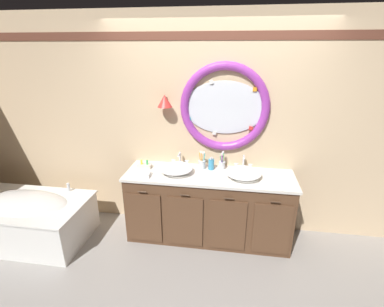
# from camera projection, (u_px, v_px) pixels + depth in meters

# --- Properties ---
(ground_plane) EXTENTS (14.00, 14.00, 0.00)m
(ground_plane) POSITION_uv_depth(u_px,v_px,m) (205.00, 249.00, 3.24)
(ground_plane) COLOR gray
(back_wall_assembly) EXTENTS (6.40, 0.26, 2.60)m
(back_wall_assembly) POSITION_uv_depth(u_px,v_px,m) (213.00, 126.00, 3.31)
(back_wall_assembly) COLOR #D6B78E
(back_wall_assembly) RESTS_ON ground_plane
(vanity_counter) EXTENTS (1.94, 0.61, 0.84)m
(vanity_counter) POSITION_uv_depth(u_px,v_px,m) (209.00, 206.00, 3.34)
(vanity_counter) COLOR brown
(vanity_counter) RESTS_ON ground_plane
(bathtub) EXTENTS (1.50, 0.84, 0.61)m
(bathtub) POSITION_uv_depth(u_px,v_px,m) (25.00, 216.00, 3.34)
(bathtub) COLOR white
(bathtub) RESTS_ON ground_plane
(sink_basin_left) EXTENTS (0.38, 0.38, 0.12)m
(sink_basin_left) POSITION_uv_depth(u_px,v_px,m) (176.00, 168.00, 3.20)
(sink_basin_left) COLOR white
(sink_basin_left) RESTS_ON vanity_counter
(sink_basin_right) EXTENTS (0.39, 0.39, 0.11)m
(sink_basin_right) POSITION_uv_depth(u_px,v_px,m) (244.00, 173.00, 3.09)
(sink_basin_right) COLOR white
(sink_basin_right) RESTS_ON vanity_counter
(faucet_set_left) EXTENTS (0.22, 0.14, 0.18)m
(faucet_set_left) POSITION_uv_depth(u_px,v_px,m) (180.00, 160.00, 3.40)
(faucet_set_left) COLOR silver
(faucet_set_left) RESTS_ON vanity_counter
(faucet_set_right) EXTENTS (0.22, 0.12, 0.18)m
(faucet_set_right) POSITION_uv_depth(u_px,v_px,m) (243.00, 164.00, 3.30)
(faucet_set_right) COLOR silver
(faucet_set_right) RESTS_ON vanity_counter
(toothbrush_holder_left) EXTENTS (0.09, 0.09, 0.22)m
(toothbrush_holder_left) POSITION_uv_depth(u_px,v_px,m) (202.00, 164.00, 3.33)
(toothbrush_holder_left) COLOR silver
(toothbrush_holder_left) RESTS_ON vanity_counter
(toothbrush_holder_right) EXTENTS (0.08, 0.08, 0.22)m
(toothbrush_holder_right) POSITION_uv_depth(u_px,v_px,m) (222.00, 164.00, 3.32)
(toothbrush_holder_right) COLOR silver
(toothbrush_holder_right) RESTS_ON vanity_counter
(soap_dispenser) EXTENTS (0.07, 0.07, 0.16)m
(soap_dispenser) POSITION_uv_depth(u_px,v_px,m) (211.00, 164.00, 3.30)
(soap_dispenser) COLOR #388EBC
(soap_dispenser) RESTS_ON vanity_counter
(folded_hand_towel) EXTENTS (0.16, 0.12, 0.05)m
(folded_hand_towel) POSITION_uv_depth(u_px,v_px,m) (143.00, 174.00, 3.13)
(folded_hand_towel) COLOR white
(folded_hand_towel) RESTS_ON vanity_counter
(toiletry_basket) EXTENTS (0.16, 0.09, 0.11)m
(toiletry_basket) POSITION_uv_depth(u_px,v_px,m) (145.00, 166.00, 3.34)
(toiletry_basket) COLOR beige
(toiletry_basket) RESTS_ON vanity_counter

